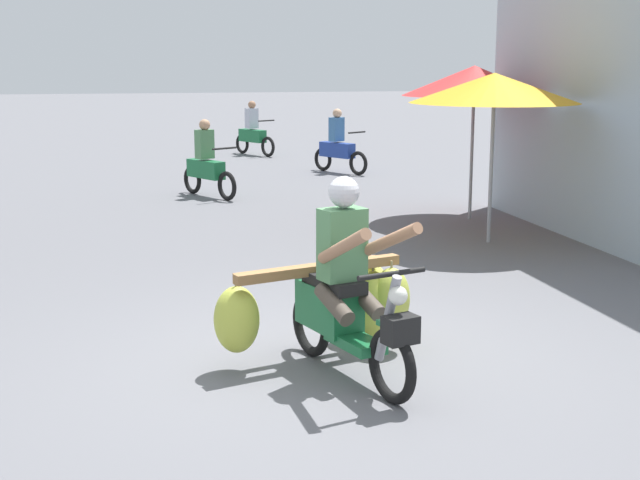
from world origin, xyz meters
TOP-DOWN VIEW (x-y plane):
  - ground_plane at (0.00, 0.00)m, footprint 120.00×120.00m
  - motorbike_main_loaded at (0.15, -0.05)m, footprint 1.73×1.93m
  - motorbike_distant_ahead_left at (1.80, 15.98)m, footprint 0.89×1.46m
  - motorbike_distant_ahead_right at (-0.07, 9.12)m, footprint 0.89×1.46m
  - motorbike_distant_far_ahead at (3.07, 11.93)m, footprint 0.93×1.43m
  - market_umbrella_near_shop at (3.72, 5.94)m, footprint 2.20×2.20m
  - market_umbrella_further_along at (3.28, 4.20)m, footprint 2.25×2.25m

SIDE VIEW (x-z plane):
  - ground_plane at x=0.00m, z-range 0.00..0.00m
  - motorbike_main_loaded at x=0.15m, z-range -0.25..1.33m
  - motorbike_distant_ahead_left at x=1.80m, z-range -0.13..1.27m
  - motorbike_distant_ahead_right at x=-0.07m, z-range -0.13..1.27m
  - motorbike_distant_far_ahead at x=3.07m, z-range -0.13..1.27m
  - market_umbrella_further_along at x=3.28m, z-range 0.94..3.22m
  - market_umbrella_near_shop at x=3.72m, z-range 0.95..3.31m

